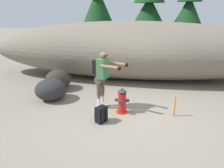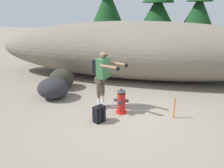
% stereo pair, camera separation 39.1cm
% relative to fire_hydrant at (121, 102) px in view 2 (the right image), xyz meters
% --- Properties ---
extents(ground_plane, '(56.00, 56.00, 0.04)m').
position_rel_fire_hydrant_xyz_m(ground_plane, '(0.11, -0.04, -0.36)').
color(ground_plane, gray).
extents(dirt_embankment, '(12.90, 3.20, 2.41)m').
position_rel_fire_hydrant_xyz_m(dirt_embankment, '(0.11, 3.53, 0.87)').
color(dirt_embankment, '#756B5B').
rests_on(dirt_embankment, ground_plane).
extents(fire_hydrant, '(0.41, 0.37, 0.74)m').
position_rel_fire_hydrant_xyz_m(fire_hydrant, '(0.00, 0.00, 0.00)').
color(fire_hydrant, red).
rests_on(fire_hydrant, ground_plane).
extents(utility_worker, '(1.04, 0.71, 1.71)m').
position_rel_fire_hydrant_xyz_m(utility_worker, '(-0.60, 0.23, 0.74)').
color(utility_worker, beige).
rests_on(utility_worker, ground_plane).
extents(spare_backpack, '(0.36, 0.36, 0.47)m').
position_rel_fire_hydrant_xyz_m(spare_backpack, '(-0.48, -0.64, -0.12)').
color(spare_backpack, black).
rests_on(spare_backpack, ground_plane).
extents(boulder_large, '(1.23, 1.17, 0.71)m').
position_rel_fire_hydrant_xyz_m(boulder_large, '(-2.42, 0.57, 0.01)').
color(boulder_large, '#26262A').
rests_on(boulder_large, ground_plane).
extents(boulder_mid, '(1.20, 1.20, 0.74)m').
position_rel_fire_hydrant_xyz_m(boulder_mid, '(-2.58, 1.59, 0.03)').
color(boulder_mid, '#2C2A21').
rests_on(boulder_mid, ground_plane).
extents(pine_tree_far_left, '(2.59, 2.59, 6.36)m').
position_rel_fire_hydrant_xyz_m(pine_tree_far_left, '(-3.22, 11.38, 3.19)').
color(pine_tree_far_left, '#47331E').
rests_on(pine_tree_far_left, ground_plane).
extents(pine_tree_left, '(2.90, 2.90, 5.33)m').
position_rel_fire_hydrant_xyz_m(pine_tree_left, '(0.61, 8.66, 2.54)').
color(pine_tree_left, '#47331E').
rests_on(pine_tree_left, ground_plane).
extents(pine_tree_center, '(2.20, 2.20, 5.11)m').
position_rel_fire_hydrant_xyz_m(pine_tree_center, '(2.96, 8.50, 2.62)').
color(pine_tree_center, '#47331E').
rests_on(pine_tree_center, ground_plane).
extents(survey_stake, '(0.04, 0.04, 0.60)m').
position_rel_fire_hydrant_xyz_m(survey_stake, '(1.47, 0.00, -0.04)').
color(survey_stake, '#E55914').
rests_on(survey_stake, ground_plane).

